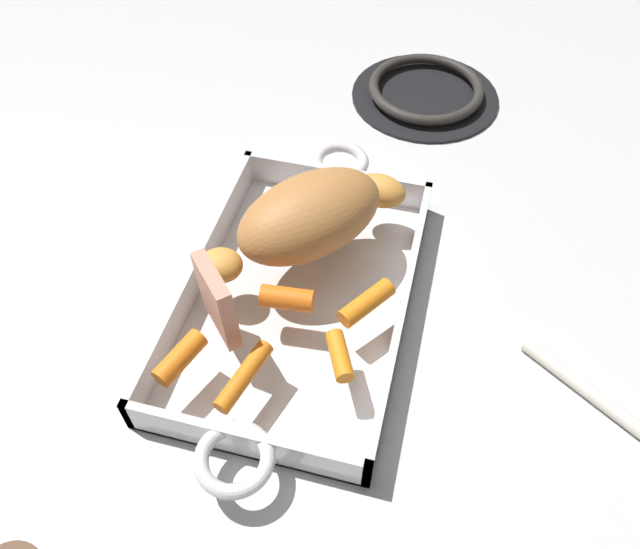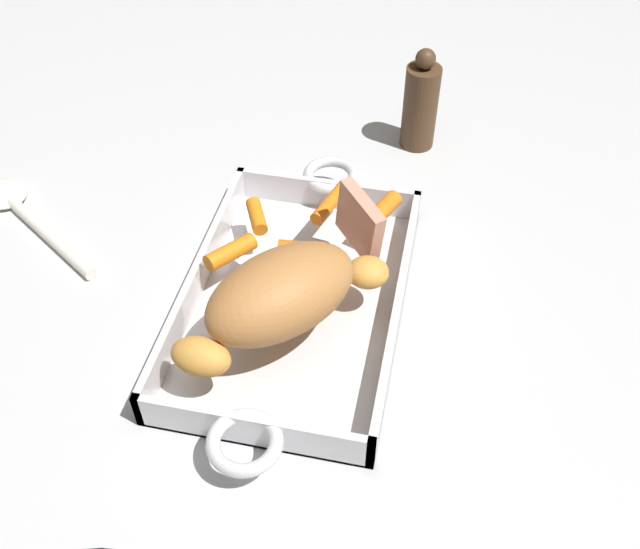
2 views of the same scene
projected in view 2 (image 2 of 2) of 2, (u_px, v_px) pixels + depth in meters
The scene contains 13 objects.
ground_plane at pixel (296, 308), 0.78m from camera, with size 1.77×1.77×0.00m, color silver.
roasting_dish at pixel (296, 300), 0.77m from camera, with size 0.44×0.22×0.04m.
pork_roast at pixel (283, 293), 0.69m from camera, with size 0.16×0.09×0.08m, color #B6773E.
roast_slice_outer at pixel (360, 222), 0.76m from camera, with size 0.01×0.07×0.07m, color tan.
baby_carrot_short at pixel (231, 252), 0.77m from camera, with size 0.02×0.02×0.06m, color orange.
baby_carrot_long at pixel (331, 202), 0.83m from camera, with size 0.02×0.02×0.07m, color orange.
baby_carrot_southwest at pixel (257, 216), 0.81m from camera, with size 0.02×0.02×0.05m, color orange.
baby_carrot_center_left at pixel (305, 252), 0.77m from camera, with size 0.02×0.02×0.05m, color orange.
baby_carrot_southeast at pixel (383, 210), 0.81m from camera, with size 0.02×0.02×0.05m, color orange.
potato_corner at pixel (368, 272), 0.74m from camera, with size 0.04×0.04×0.03m, color gold.
potato_golden_large at pixel (201, 357), 0.66m from camera, with size 0.06×0.04×0.03m, color gold.
serving_spoon at pixel (22, 211), 0.88m from camera, with size 0.15×0.21×0.01m.
pepper_mill at pixel (420, 104), 0.95m from camera, with size 0.05×0.05×0.14m.
Camera 2 is at (0.50, 0.13, 0.59)m, focal length 41.02 mm.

